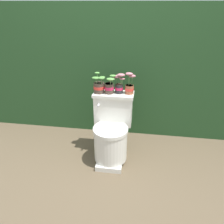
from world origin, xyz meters
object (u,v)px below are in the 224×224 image
Objects in this scene: potted_plant_left at (99,86)px; potted_plant_midleft at (109,87)px; potted_plant_middle at (119,85)px; potted_plant_midright at (130,87)px; toilet at (112,132)px.

potted_plant_midleft is (0.11, 0.00, -0.00)m from potted_plant_left.
potted_plant_middle reaches higher than potted_plant_midleft.
potted_plant_midright reaches higher than potted_plant_middle.
potted_plant_middle is 0.95× the size of potted_plant_midright.
toilet is at bearing -72.40° from potted_plant_midleft.
potted_plant_left is 1.11× the size of potted_plant_midleft.
potted_plant_midright is (0.32, 0.02, 0.00)m from potted_plant_left.
potted_plant_left reaches higher than toilet.
potted_plant_middle is at bearing 12.31° from potted_plant_midleft.
potted_plant_left reaches higher than potted_plant_middle.
potted_plant_midright is at bearing 5.90° from potted_plant_midleft.
potted_plant_midright is (0.21, 0.02, 0.01)m from potted_plant_midleft.
potted_plant_left is at bearing -173.72° from potted_plant_middle.
toilet is 0.51m from potted_plant_middle.
potted_plant_midleft is at bearing -174.10° from potted_plant_midright.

